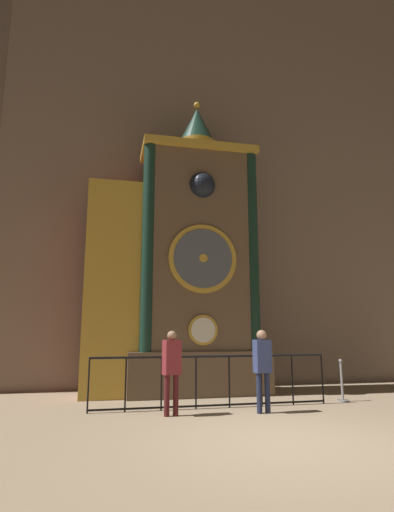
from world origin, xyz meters
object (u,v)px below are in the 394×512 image
object	(u,v)px
visitor_near	(172,364)
stanchion_post	(342,388)
visitor_far	(262,362)
clock_tower	(180,265)

from	to	relation	value
visitor_near	stanchion_post	distance (m)	4.39
stanchion_post	visitor_far	bearing A→B (deg)	-159.36
clock_tower	visitor_near	distance (m)	3.69
clock_tower	stanchion_post	xyz separation A→B (m)	(3.66, -1.90, -3.16)
visitor_near	visitor_far	distance (m)	1.91
visitor_near	stanchion_post	size ratio (longest dim) A/B	1.69
visitor_near	stanchion_post	xyz separation A→B (m)	(4.27, 0.76, -0.68)
clock_tower	visitor_near	size ratio (longest dim) A/B	5.15
visitor_near	stanchion_post	world-z (taller)	visitor_near
visitor_far	stanchion_post	size ratio (longest dim) A/B	1.70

